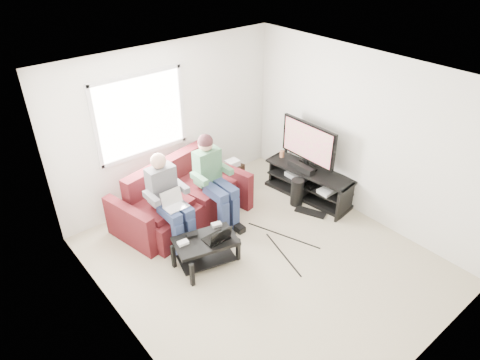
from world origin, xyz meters
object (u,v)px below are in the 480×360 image
at_px(coffee_table, 206,246).
at_px(sofa, 181,201).
at_px(tv_stand, 309,184).
at_px(end_table, 233,176).
at_px(subwoofer, 297,192).
at_px(tv, 308,143).

bearing_deg(coffee_table, sofa, 74.40).
height_order(coffee_table, tv_stand, tv_stand).
height_order(sofa, end_table, sofa).
bearing_deg(subwoofer, end_table, 115.80).
distance_m(sofa, coffee_table, 1.14).
xyz_separation_m(tv_stand, end_table, (-0.85, 1.02, 0.02)).
bearing_deg(tv, tv_stand, -88.53).
xyz_separation_m(sofa, tv, (2.04, -0.75, 0.64)).
xyz_separation_m(tv_stand, tv, (-0.00, 0.10, 0.75)).
xyz_separation_m(coffee_table, subwoofer, (2.01, 0.20, -0.07)).
bearing_deg(sofa, tv, -20.19).
distance_m(tv_stand, tv, 0.75).
distance_m(sofa, tv, 2.26).
xyz_separation_m(coffee_table, end_table, (1.49, 1.27, -0.05)).
bearing_deg(subwoofer, tv, 23.25).
bearing_deg(coffee_table, tv, 8.42).
relative_size(sofa, end_table, 3.81).
distance_m(sofa, end_table, 1.20).
bearing_deg(end_table, coffee_table, -139.59).
distance_m(tv, end_table, 1.45).
xyz_separation_m(coffee_table, tv, (2.34, 0.35, 0.67)).
height_order(sofa, subwoofer, sofa).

